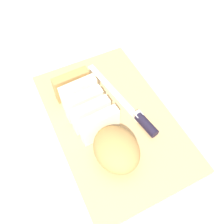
# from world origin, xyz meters

# --- Properties ---
(ground_plane) EXTENTS (3.00, 3.00, 0.00)m
(ground_plane) POSITION_xyz_m (0.00, 0.00, 0.00)
(ground_plane) COLOR silver
(cutting_board) EXTENTS (0.47, 0.31, 0.02)m
(cutting_board) POSITION_xyz_m (0.00, 0.00, 0.01)
(cutting_board) COLOR tan
(cutting_board) RESTS_ON ground_plane
(bread_loaf) EXTENTS (0.30, 0.13, 0.08)m
(bread_loaf) POSITION_xyz_m (-0.03, 0.05, 0.06)
(bread_loaf) COLOR tan
(bread_loaf) RESTS_ON cutting_board
(bread_knife) EXTENTS (0.30, 0.07, 0.02)m
(bread_knife) POSITION_xyz_m (-0.03, -0.06, 0.03)
(bread_knife) COLOR silver
(bread_knife) RESTS_ON cutting_board
(crumb_near_knife) EXTENTS (0.01, 0.01, 0.01)m
(crumb_near_knife) POSITION_xyz_m (-0.07, 0.04, 0.02)
(crumb_near_knife) COLOR tan
(crumb_near_knife) RESTS_ON cutting_board
(crumb_near_loaf) EXTENTS (0.01, 0.01, 0.01)m
(crumb_near_loaf) POSITION_xyz_m (0.03, -0.02, 0.02)
(crumb_near_loaf) COLOR tan
(crumb_near_loaf) RESTS_ON cutting_board
(crumb_stray_left) EXTENTS (0.01, 0.01, 0.01)m
(crumb_stray_left) POSITION_xyz_m (-0.04, 0.04, 0.02)
(crumb_stray_left) COLOR tan
(crumb_stray_left) RESTS_ON cutting_board
(crumb_stray_right) EXTENTS (0.00, 0.00, 0.00)m
(crumb_stray_right) POSITION_xyz_m (0.04, -0.02, 0.02)
(crumb_stray_right) COLOR tan
(crumb_stray_right) RESTS_ON cutting_board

